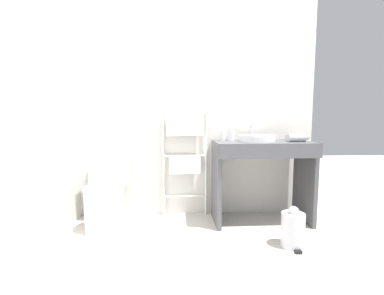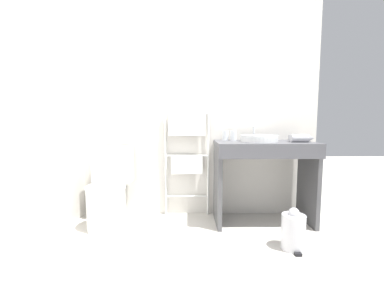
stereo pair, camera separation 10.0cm
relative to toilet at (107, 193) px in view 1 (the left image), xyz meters
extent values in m
cube|color=silver|center=(0.84, 0.37, 1.00)|extent=(2.66, 0.12, 2.67)
cube|color=silver|center=(-0.43, -0.39, 1.00)|extent=(0.12, 2.10, 2.67)
cylinder|color=white|center=(0.00, -0.09, -0.14)|extent=(0.36, 0.36, 0.39)
cylinder|color=white|center=(0.00, -0.09, 0.07)|extent=(0.37, 0.37, 0.02)
cube|color=white|center=(0.00, 0.17, 0.25)|extent=(0.39, 0.19, 0.37)
cylinder|color=silver|center=(0.00, 0.17, 0.44)|extent=(0.05, 0.05, 0.01)
cylinder|color=white|center=(0.53, 0.28, 0.24)|extent=(0.02, 0.02, 1.15)
cylinder|color=white|center=(0.99, 0.28, 0.24)|extent=(0.02, 0.02, 1.15)
cylinder|color=white|center=(0.76, 0.28, -0.13)|extent=(0.46, 0.02, 0.02)
cylinder|color=white|center=(0.76, 0.28, 0.32)|extent=(0.46, 0.02, 0.02)
cylinder|color=white|center=(0.76, 0.28, 0.77)|extent=(0.46, 0.02, 0.02)
cube|color=white|center=(0.76, 0.25, 0.66)|extent=(0.39, 0.04, 0.24)
cube|color=white|center=(0.76, 0.25, 0.23)|extent=(0.34, 0.04, 0.20)
cube|color=#4C4C51|center=(1.53, 0.05, 0.47)|extent=(0.95, 0.52, 0.03)
cube|color=#4C4C51|center=(1.53, -0.20, 0.40)|extent=(0.95, 0.02, 0.10)
cube|color=#4C4C4F|center=(1.07, 0.05, 0.06)|extent=(0.04, 0.45, 0.79)
cube|color=#4C4C4F|center=(1.99, 0.05, 0.06)|extent=(0.04, 0.45, 0.79)
cylinder|color=white|center=(1.48, 0.06, 0.52)|extent=(0.36, 0.36, 0.06)
cylinder|color=silver|center=(1.48, 0.06, 0.55)|extent=(0.30, 0.30, 0.01)
cylinder|color=silver|center=(1.48, 0.27, 0.57)|extent=(0.02, 0.02, 0.16)
cylinder|color=silver|center=(1.48, 0.22, 0.64)|extent=(0.02, 0.09, 0.02)
cylinder|color=white|center=(1.17, 0.24, 0.54)|extent=(0.06, 0.06, 0.10)
cylinder|color=white|center=(1.25, 0.21, 0.54)|extent=(0.06, 0.06, 0.10)
cylinder|color=#B7B7BC|center=(1.85, -0.02, 0.53)|extent=(0.17, 0.08, 0.08)
cone|color=#9C9CA0|center=(1.96, -0.02, 0.53)|extent=(0.06, 0.06, 0.06)
cube|color=#B7B7BC|center=(1.81, 0.07, 0.53)|extent=(0.05, 0.09, 0.05)
cylinder|color=silver|center=(1.62, -0.49, -0.19)|extent=(0.19, 0.19, 0.28)
sphere|color=silver|center=(1.62, -0.49, -0.04)|extent=(0.08, 0.08, 0.08)
cube|color=black|center=(1.62, -0.60, -0.32)|extent=(0.05, 0.04, 0.02)
cube|color=#B2BCCC|center=(0.01, -0.70, -0.33)|extent=(0.56, 0.36, 0.01)
camera|label=1|loc=(0.69, -2.46, 0.69)|focal=24.00mm
camera|label=2|loc=(0.79, -2.46, 0.69)|focal=24.00mm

